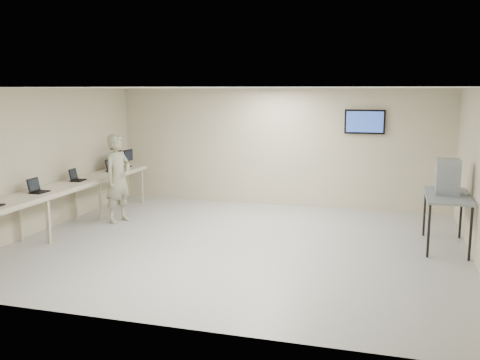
# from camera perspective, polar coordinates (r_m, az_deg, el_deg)

# --- Properties ---
(room) EXTENTS (8.01, 7.01, 2.81)m
(room) POSITION_cam_1_polar(r_m,az_deg,el_deg) (9.50, -0.05, 1.40)
(room) COLOR #959595
(room) RESTS_ON ground
(workbench) EXTENTS (0.76, 6.00, 0.90)m
(workbench) POSITION_cam_1_polar(r_m,az_deg,el_deg) (11.10, -18.39, -0.95)
(workbench) COLOR beige
(workbench) RESTS_ON ground
(laptop_1) EXTENTS (0.28, 0.34, 0.26)m
(laptop_1) POSITION_cam_1_polar(r_m,az_deg,el_deg) (10.52, -20.85, -0.88)
(laptop_1) COLOR black
(laptop_1) RESTS_ON workbench
(laptop_2) EXTENTS (0.29, 0.34, 0.25)m
(laptop_2) POSITION_cam_1_polar(r_m,az_deg,el_deg) (11.60, -17.08, 0.25)
(laptop_2) COLOR black
(laptop_2) RESTS_ON workbench
(laptop_3) EXTENTS (0.37, 0.39, 0.26)m
(laptop_3) POSITION_cam_1_polar(r_m,az_deg,el_deg) (12.77, -13.65, 1.25)
(laptop_3) COLOR black
(laptop_3) RESTS_ON workbench
(monitor_near) EXTENTS (0.20, 0.44, 0.44)m
(monitor_near) POSITION_cam_1_polar(r_m,az_deg,el_deg) (12.91, -12.99, 2.25)
(monitor_near) COLOR black
(monitor_near) RESTS_ON workbench
(monitor_far) EXTENTS (0.19, 0.42, 0.42)m
(monitor_far) POSITION_cam_1_polar(r_m,az_deg,el_deg) (13.38, -11.86, 2.48)
(monitor_far) COLOR black
(monitor_far) RESTS_ON workbench
(soldier) EXTENTS (0.60, 0.77, 1.85)m
(soldier) POSITION_cam_1_polar(r_m,az_deg,el_deg) (11.49, -12.89, 0.16)
(soldier) COLOR slate
(soldier) RESTS_ON ground
(side_table) EXTENTS (0.74, 1.60, 0.96)m
(side_table) POSITION_cam_1_polar(r_m,az_deg,el_deg) (10.05, 21.24, -1.84)
(side_table) COLOR slate
(side_table) RESTS_ON ground
(storage_bins) EXTENTS (0.39, 0.44, 0.62)m
(storage_bins) POSITION_cam_1_polar(r_m,az_deg,el_deg) (9.98, 21.26, 0.32)
(storage_bins) COLOR #909AAB
(storage_bins) RESTS_ON side_table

